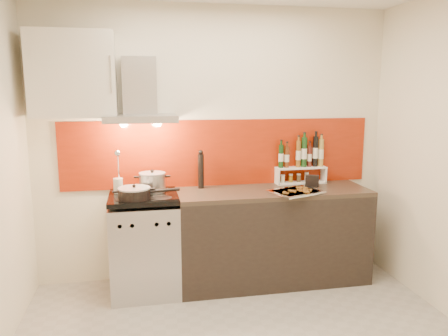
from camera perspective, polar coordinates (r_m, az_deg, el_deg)
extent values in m
cube|color=silver|center=(4.22, -1.17, 3.08)|extent=(3.40, 0.02, 2.60)
cube|color=maroon|center=(4.23, -0.47, 2.00)|extent=(3.00, 0.02, 0.64)
cube|color=#B7B7BA|center=(4.08, -10.27, -10.11)|extent=(0.60, 0.60, 0.84)
cube|color=black|center=(3.84, -10.16, -12.86)|extent=(0.50, 0.02, 0.40)
cube|color=#B7B7BA|center=(3.71, -10.35, -7.30)|extent=(0.56, 0.02, 0.12)
cube|color=#FF190C|center=(3.70, -10.35, -7.33)|extent=(0.10, 0.01, 0.04)
cube|color=black|center=(3.94, -10.49, -3.69)|extent=(0.60, 0.60, 0.04)
cube|color=black|center=(4.25, 6.32, -9.00)|extent=(1.80, 0.60, 0.86)
cube|color=#2E221C|center=(4.12, 6.44, -3.09)|extent=(1.80, 0.60, 0.04)
cube|color=#B7B7BA|center=(3.88, -10.83, 6.42)|extent=(0.62, 0.50, 0.06)
cube|color=#B7B7BA|center=(4.02, -10.98, 10.54)|extent=(0.30, 0.18, 0.50)
sphere|color=#FFD18C|center=(3.89, -13.04, 5.75)|extent=(0.07, 0.07, 0.07)
sphere|color=#FFD18C|center=(3.89, -8.59, 5.90)|extent=(0.07, 0.07, 0.07)
cube|color=beige|center=(3.99, -19.11, 11.47)|extent=(0.70, 0.35, 0.72)
cylinder|color=#B7B7BA|center=(4.00, -9.33, -1.93)|extent=(0.23, 0.23, 0.16)
cylinder|color=#99999E|center=(3.99, -9.37, -0.70)|extent=(0.24, 0.24, 0.01)
sphere|color=black|center=(3.98, -9.37, -0.39)|extent=(0.03, 0.03, 0.03)
cylinder|color=black|center=(3.79, -11.64, -3.32)|extent=(0.27, 0.27, 0.09)
cylinder|color=#99999E|center=(3.78, -11.67, -2.60)|extent=(0.28, 0.28, 0.01)
sphere|color=black|center=(3.77, -11.68, -2.29)|extent=(0.03, 0.03, 0.03)
cylinder|color=black|center=(3.83, -7.72, -2.91)|extent=(0.26, 0.07, 0.03)
cylinder|color=silver|center=(4.03, -13.66, -2.31)|extent=(0.09, 0.09, 0.14)
cylinder|color=silver|center=(3.99, -13.63, 0.28)|extent=(0.01, 0.07, 0.26)
sphere|color=silver|center=(3.92, -13.74, 1.91)|extent=(0.06, 0.06, 0.06)
cylinder|color=black|center=(4.12, -3.04, -0.44)|extent=(0.06, 0.06, 0.32)
sphere|color=black|center=(4.09, -3.07, 2.05)|extent=(0.05, 0.05, 0.05)
cube|color=white|center=(4.44, 9.93, -1.86)|extent=(0.51, 0.14, 0.01)
cube|color=white|center=(4.34, 6.94, -1.09)|extent=(0.01, 0.14, 0.14)
cube|color=white|center=(4.51, 12.86, -0.83)|extent=(0.02, 0.14, 0.14)
cube|color=white|center=(4.41, 9.99, 0.05)|extent=(0.51, 0.14, 0.02)
cylinder|color=black|center=(4.32, 7.46, 1.53)|extent=(0.05, 0.05, 0.23)
cylinder|color=#55260E|center=(4.34, 8.20, 1.42)|extent=(0.05, 0.05, 0.21)
cylinder|color=brown|center=(4.37, 9.68, 1.83)|extent=(0.05, 0.05, 0.26)
cylinder|color=#143513|center=(4.39, 10.41, 2.06)|extent=(0.06, 0.06, 0.30)
cylinder|color=#4F1B15|center=(4.42, 11.11, 1.48)|extent=(0.04, 0.04, 0.20)
cylinder|color=black|center=(4.44, 11.85, 2.13)|extent=(0.05, 0.05, 0.30)
cylinder|color=olive|center=(4.46, 12.55, 1.97)|extent=(0.05, 0.05, 0.28)
cylinder|color=beige|center=(4.37, 7.67, -1.46)|extent=(0.04, 0.04, 0.06)
cylinder|color=#8D6617|center=(4.39, 8.70, -1.38)|extent=(0.04, 0.04, 0.07)
cylinder|color=#4D3E26|center=(4.42, 9.72, -1.34)|extent=(0.04, 0.04, 0.07)
cylinder|color=beige|center=(4.45, 10.73, -1.25)|extent=(0.04, 0.04, 0.08)
cube|color=black|center=(4.28, 11.43, -1.65)|extent=(0.14, 0.10, 0.11)
cube|color=silver|center=(4.00, 9.32, -3.14)|extent=(0.50, 0.44, 0.01)
cube|color=silver|center=(4.00, 9.33, -3.00)|extent=(0.53, 0.47, 0.01)
cube|color=red|center=(4.00, 9.33, -3.00)|extent=(0.45, 0.39, 0.01)
cube|color=brown|center=(3.95, 8.98, -3.02)|extent=(0.06, 0.03, 0.01)
cube|color=brown|center=(3.89, 8.05, -3.20)|extent=(0.03, 0.06, 0.01)
cube|color=brown|center=(4.04, 9.90, -2.72)|extent=(0.06, 0.04, 0.01)
cube|color=brown|center=(3.95, 10.88, -3.07)|extent=(0.02, 0.06, 0.01)
cube|color=brown|center=(3.87, 8.07, -3.24)|extent=(0.05, 0.05, 0.01)
cube|color=brown|center=(4.12, 10.33, -2.50)|extent=(0.04, 0.06, 0.01)
cube|color=brown|center=(4.01, 11.29, -2.87)|extent=(0.04, 0.06, 0.01)
cube|color=brown|center=(3.95, 9.27, -3.03)|extent=(0.04, 0.06, 0.01)
cube|color=brown|center=(4.03, 9.72, -2.75)|extent=(0.05, 0.05, 0.01)
cube|color=brown|center=(4.10, 9.76, -2.54)|extent=(0.05, 0.05, 0.01)
cube|color=brown|center=(4.11, 10.22, -2.53)|extent=(0.06, 0.04, 0.01)
cube|color=brown|center=(3.94, 10.56, -3.09)|extent=(0.02, 0.06, 0.01)
cube|color=brown|center=(3.98, 10.15, -2.93)|extent=(0.05, 0.05, 0.01)
cube|color=brown|center=(4.02, 10.74, -2.82)|extent=(0.06, 0.02, 0.01)
cube|color=brown|center=(4.07, 10.60, -2.66)|extent=(0.05, 0.05, 0.01)
cube|color=brown|center=(3.96, 8.77, -2.95)|extent=(0.05, 0.05, 0.01)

